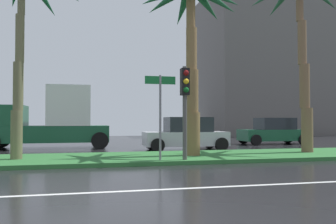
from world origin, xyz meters
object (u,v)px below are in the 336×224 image
(car_in_traffic_second, at_px, (186,134))
(box_truck_lead, at_px, (51,120))
(palm_tree_centre_right, at_px, (300,3))
(car_in_traffic_third, at_px, (273,132))
(street_name_sign, at_px, (160,105))
(traffic_signal_median_right, at_px, (185,95))
(palm_tree_centre, at_px, (191,13))

(car_in_traffic_second, bearing_deg, box_truck_lead, -21.96)
(palm_tree_centre_right, height_order, box_truck_lead, palm_tree_centre_right)
(palm_tree_centre_right, xyz_separation_m, car_in_traffic_third, (2.53, 6.84, -6.00))
(box_truck_lead, xyz_separation_m, car_in_traffic_second, (6.98, -2.82, -0.72))
(street_name_sign, height_order, car_in_traffic_third, street_name_sign)
(traffic_signal_median_right, relative_size, street_name_sign, 1.11)
(palm_tree_centre_right, relative_size, street_name_sign, 2.79)
(palm_tree_centre, height_order, palm_tree_centre_right, palm_tree_centre_right)
(palm_tree_centre_right, bearing_deg, palm_tree_centre, -176.65)
(street_name_sign, distance_m, car_in_traffic_second, 6.19)
(traffic_signal_median_right, bearing_deg, palm_tree_centre_right, 17.89)
(palm_tree_centre_right, relative_size, traffic_signal_median_right, 2.52)
(palm_tree_centre_right, xyz_separation_m, street_name_sign, (-6.82, -1.82, -4.75))
(car_in_traffic_third, bearing_deg, car_in_traffic_second, 24.83)
(box_truck_lead, xyz_separation_m, car_in_traffic_third, (13.80, 0.34, -0.72))
(palm_tree_centre, relative_size, car_in_traffic_third, 1.73)
(street_name_sign, bearing_deg, palm_tree_centre, 43.18)
(car_in_traffic_third, bearing_deg, traffic_signal_median_right, 45.94)
(traffic_signal_median_right, bearing_deg, palm_tree_centre, 65.56)
(palm_tree_centre_right, relative_size, car_in_traffic_second, 1.95)
(palm_tree_centre, distance_m, car_in_traffic_second, 6.55)
(palm_tree_centre, distance_m, car_in_traffic_third, 11.71)
(palm_tree_centre, distance_m, street_name_sign, 4.45)
(box_truck_lead, height_order, car_in_traffic_second, box_truck_lead)
(car_in_traffic_second, bearing_deg, street_name_sign, 65.26)
(palm_tree_centre_right, bearing_deg, car_in_traffic_second, 139.33)
(palm_tree_centre_right, relative_size, box_truck_lead, 1.31)
(palm_tree_centre_right, xyz_separation_m, traffic_signal_median_right, (-5.94, -1.92, -4.39))
(box_truck_lead, bearing_deg, palm_tree_centre_right, 150.02)
(car_in_traffic_third, bearing_deg, palm_tree_centre, 42.70)
(street_name_sign, xyz_separation_m, car_in_traffic_third, (9.36, 8.66, -1.25))
(street_name_sign, distance_m, car_in_traffic_third, 12.81)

